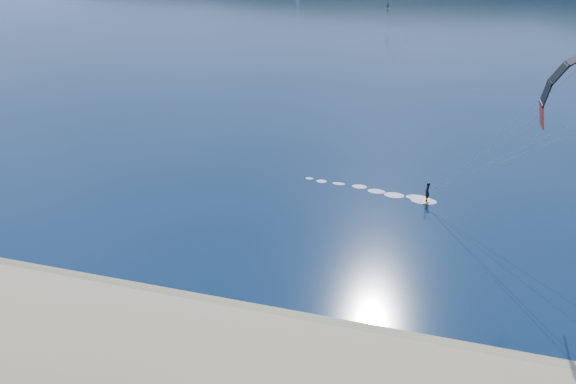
% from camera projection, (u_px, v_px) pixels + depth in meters
% --- Properties ---
extents(ground, '(1800.00, 1800.00, 0.00)m').
position_uv_depth(ground, '(190.00, 370.00, 25.12)').
color(ground, '#071F39').
rests_on(ground, ground).
extents(wet_sand, '(220.00, 2.50, 0.10)m').
position_uv_depth(wet_sand, '(228.00, 314.00, 29.07)').
color(wet_sand, '#897850').
rests_on(wet_sand, ground).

